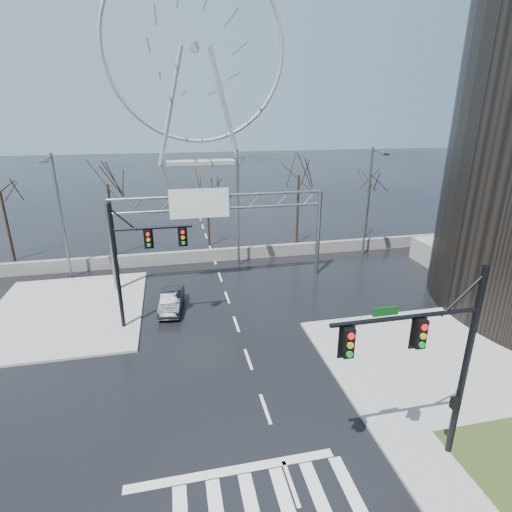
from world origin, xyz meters
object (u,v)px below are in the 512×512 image
object	(u,v)px
sign_gantry	(215,219)
ferris_wheel	(196,56)
signal_mast_far	(135,255)
signal_mast_near	(436,353)
car	(172,301)

from	to	relation	value
sign_gantry	ferris_wheel	distance (m)	82.91
signal_mast_far	sign_gantry	world-z (taller)	signal_mast_far
signal_mast_near	sign_gantry	bearing A→B (deg)	106.19
signal_mast_near	ferris_wheel	xyz separation A→B (m)	(-0.14, 99.04, 21.26)
sign_gantry	ferris_wheel	size ratio (longest dim) A/B	0.32
signal_mast_near	sign_gantry	distance (m)	19.79
signal_mast_far	sign_gantry	xyz separation A→B (m)	(5.49, 6.00, 0.35)
signal_mast_far	ferris_wheel	xyz separation A→B (m)	(10.87, 86.04, 21.30)
signal_mast_far	ferris_wheel	world-z (taller)	ferris_wheel
signal_mast_far	sign_gantry	size ratio (longest dim) A/B	0.49
sign_gantry	car	size ratio (longest dim) A/B	4.08
sign_gantry	ferris_wheel	xyz separation A→B (m)	(5.38, 80.04, 20.95)
sign_gantry	car	distance (m)	7.04
signal_mast_near	car	size ratio (longest dim) A/B	1.99
car	ferris_wheel	bearing A→B (deg)	91.68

